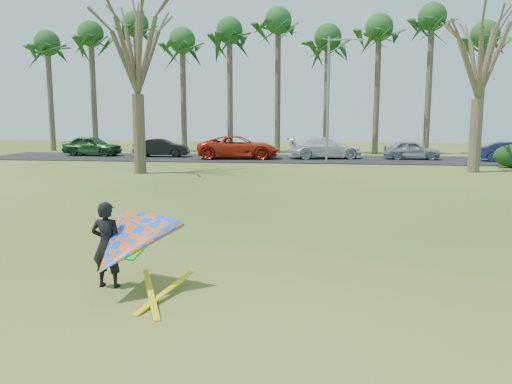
# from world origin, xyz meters

# --- Properties ---
(ground) EXTENTS (100.00, 100.00, 0.00)m
(ground) POSITION_xyz_m (0.00, 0.00, 0.00)
(ground) COLOR #1E4F11
(ground) RESTS_ON ground
(parking_strip) EXTENTS (46.00, 7.00, 0.06)m
(parking_strip) POSITION_xyz_m (0.00, 25.00, 0.03)
(parking_strip) COLOR black
(parking_strip) RESTS_ON ground
(palm_0) EXTENTS (4.84, 4.84, 10.84)m
(palm_0) POSITION_xyz_m (-22.00, 31.00, 9.17)
(palm_0) COLOR #4E3E2F
(palm_0) RESTS_ON ground
(palm_1) EXTENTS (4.84, 4.84, 11.54)m
(palm_1) POSITION_xyz_m (-18.00, 31.00, 9.85)
(palm_1) COLOR #47372A
(palm_1) RESTS_ON ground
(palm_2) EXTENTS (4.84, 4.84, 12.24)m
(palm_2) POSITION_xyz_m (-14.00, 31.00, 10.52)
(palm_2) COLOR brown
(palm_2) RESTS_ON ground
(palm_3) EXTENTS (4.84, 4.84, 10.84)m
(palm_3) POSITION_xyz_m (-10.00, 31.00, 9.17)
(palm_3) COLOR #4A3C2C
(palm_3) RESTS_ON ground
(palm_4) EXTENTS (4.84, 4.84, 11.54)m
(palm_4) POSITION_xyz_m (-6.00, 31.00, 9.85)
(palm_4) COLOR #4E3E2F
(palm_4) RESTS_ON ground
(palm_5) EXTENTS (4.84, 4.84, 12.24)m
(palm_5) POSITION_xyz_m (-2.00, 31.00, 10.52)
(palm_5) COLOR #453529
(palm_5) RESTS_ON ground
(palm_6) EXTENTS (4.84, 4.84, 10.84)m
(palm_6) POSITION_xyz_m (2.00, 31.00, 9.17)
(palm_6) COLOR brown
(palm_6) RESTS_ON ground
(palm_7) EXTENTS (4.84, 4.84, 11.54)m
(palm_7) POSITION_xyz_m (6.00, 31.00, 9.85)
(palm_7) COLOR brown
(palm_7) RESTS_ON ground
(palm_8) EXTENTS (4.84, 4.84, 12.24)m
(palm_8) POSITION_xyz_m (10.00, 31.00, 10.52)
(palm_8) COLOR #4F3F2F
(palm_8) RESTS_ON ground
(palm_9) EXTENTS (4.84, 4.84, 10.84)m
(palm_9) POSITION_xyz_m (14.00, 31.00, 9.17)
(palm_9) COLOR #4B3A2D
(palm_9) RESTS_ON ground
(bare_tree_left) EXTENTS (6.60, 6.60, 9.70)m
(bare_tree_left) POSITION_xyz_m (-8.00, 15.00, 6.92)
(bare_tree_left) COLOR #46382A
(bare_tree_left) RESTS_ON ground
(bare_tree_right) EXTENTS (6.27, 6.27, 9.21)m
(bare_tree_right) POSITION_xyz_m (10.00, 18.00, 6.57)
(bare_tree_right) COLOR brown
(bare_tree_right) RESTS_ON ground
(streetlight) EXTENTS (2.28, 0.18, 8.00)m
(streetlight) POSITION_xyz_m (2.16, 22.00, 4.46)
(streetlight) COLOR gray
(streetlight) RESTS_ON ground
(car_0) EXTENTS (4.51, 2.01, 1.51)m
(car_0) POSITION_xyz_m (-15.77, 25.63, 0.81)
(car_0) COLOR #1B431C
(car_0) RESTS_ON parking_strip
(car_1) EXTENTS (4.14, 1.74, 1.33)m
(car_1) POSITION_xyz_m (-10.14, 25.22, 0.73)
(car_1) COLOR black
(car_1) RESTS_ON parking_strip
(car_2) EXTENTS (6.05, 3.24, 1.61)m
(car_2) POSITION_xyz_m (-4.20, 24.40, 0.87)
(car_2) COLOR #AF220E
(car_2) RESTS_ON parking_strip
(car_3) EXTENTS (5.56, 3.07, 1.52)m
(car_3) POSITION_xyz_m (1.89, 25.25, 0.82)
(car_3) COLOR silver
(car_3) RESTS_ON parking_strip
(car_4) EXTENTS (3.85, 1.58, 1.31)m
(car_4) POSITION_xyz_m (7.94, 25.41, 0.71)
(car_4) COLOR gray
(car_4) RESTS_ON parking_strip
(car_5) EXTENTS (4.19, 2.38, 1.31)m
(car_5) POSITION_xyz_m (14.20, 24.21, 0.71)
(car_5) COLOR #181F4A
(car_5) RESTS_ON parking_strip
(kite_flyer) EXTENTS (2.13, 2.39, 2.02)m
(kite_flyer) POSITION_xyz_m (-1.69, -2.70, 0.84)
(kite_flyer) COLOR black
(kite_flyer) RESTS_ON ground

